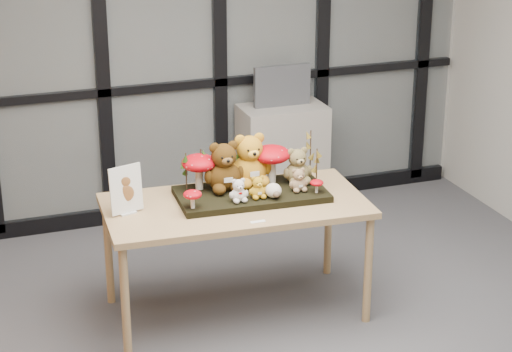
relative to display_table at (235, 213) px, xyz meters
name	(u,v)px	position (x,y,z in m)	size (l,w,h in m)	color
room_shell	(282,87)	(-0.02, -0.82, 1.00)	(5.00, 5.00, 5.00)	#B1AFA7
glass_partition	(161,39)	(-0.02, 1.65, 0.74)	(4.90, 0.06, 2.78)	#2D383F
display_table	(235,213)	(0.00, 0.00, 0.00)	(1.63, 0.88, 0.74)	tan
diorama_tray	(251,194)	(0.12, 0.05, 0.09)	(0.91, 0.46, 0.04)	black
bear_pooh_yellow	(250,157)	(0.15, 0.17, 0.29)	(0.28, 0.25, 0.36)	orange
bear_brown_medium	(224,163)	(-0.03, 0.14, 0.28)	(0.26, 0.24, 0.34)	#42280B
bear_tan_back	(297,163)	(0.45, 0.10, 0.23)	(0.19, 0.17, 0.25)	olive
bear_small_yellow	(258,186)	(0.12, -0.06, 0.18)	(0.12, 0.11, 0.15)	#C58F19
bear_white_bow	(238,189)	(0.00, -0.07, 0.18)	(0.12, 0.11, 0.16)	silver
bear_beige_small	(298,178)	(0.40, -0.03, 0.19)	(0.12, 0.11, 0.16)	#987653
plush_cream_hedgehog	(273,190)	(0.21, -0.09, 0.15)	(0.08, 0.07, 0.10)	silver
mushroom_back_left	(199,170)	(-0.17, 0.20, 0.23)	(0.22, 0.22, 0.24)	#AD050F
mushroom_back_right	(272,162)	(0.30, 0.16, 0.24)	(0.24, 0.24, 0.26)	#AD050F
mushroom_front_left	(193,198)	(-0.29, -0.09, 0.17)	(0.11, 0.11, 0.12)	#AD050F
mushroom_front_right	(317,186)	(0.49, -0.10, 0.15)	(0.08, 0.08, 0.09)	#AD050F
sprig_green_far_left	(186,172)	(-0.25, 0.19, 0.23)	(0.05, 0.05, 0.25)	#0E330B
sprig_green_mid_left	(201,168)	(-0.14, 0.24, 0.23)	(0.05, 0.05, 0.24)	#0E330B
sprig_dry_far_right	(310,155)	(0.54, 0.13, 0.27)	(0.05, 0.05, 0.32)	brown
sprig_dry_mid_right	(317,167)	(0.54, 0.01, 0.23)	(0.05, 0.05, 0.24)	brown
sprig_green_centre	(235,168)	(0.08, 0.23, 0.20)	(0.05, 0.05, 0.20)	#0E330B
sign_holder	(126,192)	(-0.65, 0.06, 0.20)	(0.21, 0.09, 0.30)	silver
label_card	(258,222)	(0.03, -0.32, 0.07)	(0.09, 0.03, 0.00)	white
cabinet	(282,160)	(0.86, 1.42, -0.24)	(0.66, 0.38, 0.88)	gray
monitor	(282,86)	(0.86, 1.44, 0.36)	(0.45, 0.05, 0.32)	#4D4F55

